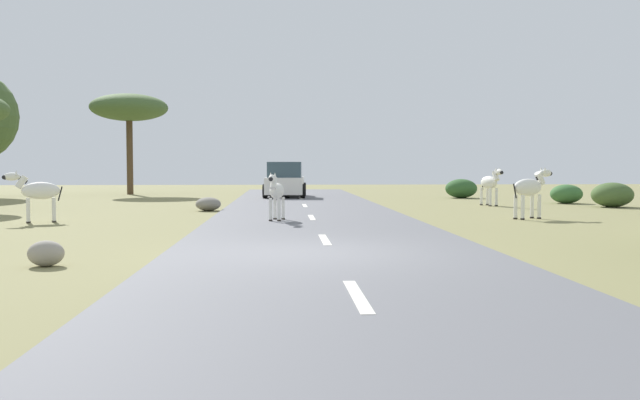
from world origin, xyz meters
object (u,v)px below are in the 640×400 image
object	(u,v)px
bush_2	(612,195)
rock_0	(46,253)
car_0	(285,181)
tree_0	(129,108)
zebra_4	(37,191)
bush_1	(461,188)
zebra_0	(276,192)
rock_2	(208,204)
zebra_1	(490,183)
bush_0	(566,194)
zebra_2	(530,188)

from	to	relation	value
bush_2	rock_0	distance (m)	21.81
car_0	tree_0	xyz separation A→B (m)	(-8.66, 4.59, 3.96)
zebra_4	bush_1	world-z (taller)	zebra_4
zebra_0	rock_2	size ratio (longest dim) A/B	1.59
zebra_0	car_0	xyz separation A→B (m)	(0.32, 14.39, -0.02)
zebra_1	bush_2	size ratio (longest dim) A/B	1.02
bush_1	zebra_1	bearing A→B (deg)	-95.41
bush_0	zebra_4	bearing A→B (deg)	-155.85
rock_2	zebra_0	bearing A→B (deg)	-63.54
zebra_2	bush_0	bearing A→B (deg)	122.32
zebra_4	bush_1	bearing A→B (deg)	-69.53
zebra_0	bush_0	bearing A→B (deg)	-133.49
bush_2	bush_0	bearing A→B (deg)	104.98
zebra_0	rock_2	distance (m)	5.53
bush_0	car_0	bearing A→B (deg)	154.80
bush_1	bush_2	distance (m)	8.50
zebra_2	rock_2	world-z (taller)	zebra_2
tree_0	bush_2	distance (m)	25.18
zebra_2	zebra_1	bearing A→B (deg)	144.77
bush_2	bush_1	bearing A→B (deg)	116.96
bush_2	rock_0	world-z (taller)	bush_2
tree_0	bush_1	distance (m)	18.68
zebra_2	bush_2	bearing A→B (deg)	108.05
tree_0	rock_2	world-z (taller)	tree_0
zebra_4	tree_0	world-z (taller)	tree_0
tree_0	rock_0	xyz separation A→B (m)	(4.76, -27.03, -4.60)
tree_0	bush_0	distance (m)	23.39
car_0	bush_1	world-z (taller)	car_0
zebra_2	bush_0	world-z (taller)	zebra_2
zebra_2	rock_0	world-z (taller)	zebra_2
zebra_0	car_0	bearing A→B (deg)	-80.42
car_0	rock_2	size ratio (longest dim) A/B	4.88
zebra_4	rock_0	distance (m)	8.93
zebra_4	tree_0	bearing A→B (deg)	-15.07
zebra_2	zebra_4	world-z (taller)	zebra_2
zebra_2	tree_0	bearing A→B (deg)	-166.48
zebra_0	zebra_1	distance (m)	11.16
car_0	bush_0	world-z (taller)	car_0
zebra_0	zebra_2	distance (m)	7.62
car_0	bush_1	xyz separation A→B (m)	(8.75, -0.60, -0.38)
zebra_4	rock_2	world-z (taller)	zebra_4
tree_0	bush_2	world-z (taller)	tree_0
bush_0	bush_2	size ratio (longest dim) A/B	0.85
zebra_1	bush_2	world-z (taller)	zebra_1
car_0	rock_2	xyz separation A→B (m)	(-2.77, -9.46, -0.61)
zebra_0	zebra_1	size ratio (longest dim) A/B	0.89
bush_0	rock_2	bearing A→B (deg)	-165.29
zebra_0	zebra_4	bearing A→B (deg)	8.41
car_0	bush_0	size ratio (longest dim) A/B	3.28
zebra_4	rock_2	distance (m)	6.32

